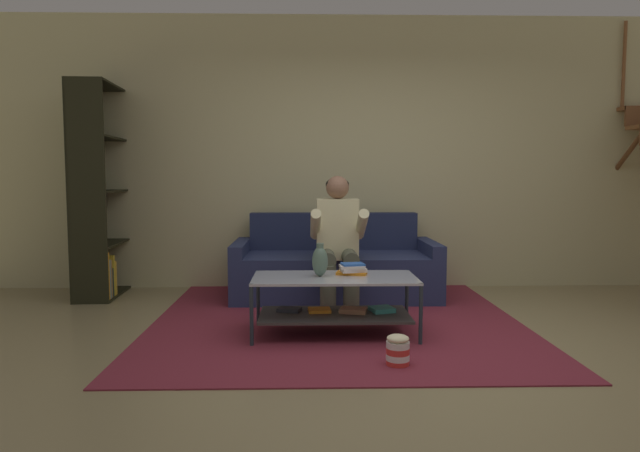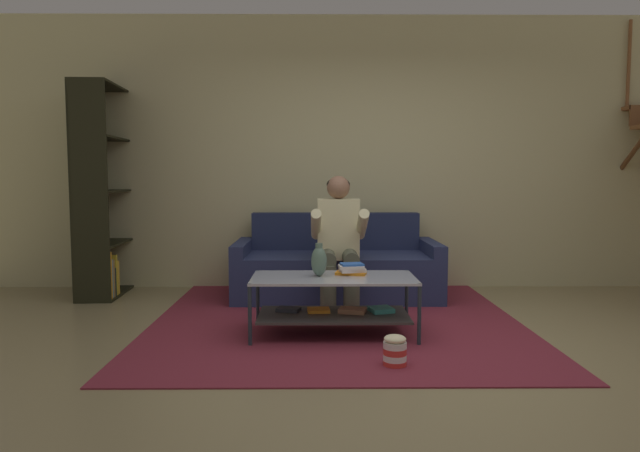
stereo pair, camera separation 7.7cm
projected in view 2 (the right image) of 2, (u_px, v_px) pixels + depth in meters
ground at (400, 355)px, 3.84m from camera, size 16.80×16.80×0.00m
back_partition at (368, 153)px, 6.16m from camera, size 8.40×0.12×2.90m
couch at (336, 269)px, 5.68m from camera, size 1.99×0.91×0.82m
person_seated_center at (339, 237)px, 5.12m from camera, size 0.50×0.58×1.21m
coffee_table at (334, 297)px, 4.29m from camera, size 1.22×0.59×0.45m
area_rug at (336, 316)px, 4.88m from camera, size 3.00×3.35×0.01m
vase at (319, 261)px, 4.29m from camera, size 0.12×0.12×0.25m
book_stack at (352, 269)px, 4.36m from camera, size 0.25×0.17×0.09m
bookshelf at (98, 212)px, 5.69m from camera, size 0.39×0.88×2.11m
popcorn_tub at (395, 351)px, 3.59m from camera, size 0.15×0.15×0.20m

